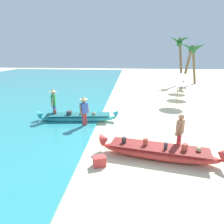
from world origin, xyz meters
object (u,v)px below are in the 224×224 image
Objects in this scene: cooler_box at (99,161)px; boat_red_foreground at (158,152)px; boat_cyan_midground at (78,117)px; person_vendor_hatted at (84,110)px; person_vendor_assistant at (54,102)px; palm_tree_leaning_seaward at (193,52)px; palm_tree_tall_inland at (191,52)px; palm_tree_mid_cluster at (180,45)px; person_tourist_customer at (180,132)px.

boat_red_foreground is at bearing -2.57° from cooler_box.
person_vendor_hatted is at bearing -55.34° from boat_cyan_midground.
person_vendor_hatted is (0.55, -0.79, 0.70)m from boat_cyan_midground.
palm_tree_leaning_seaward reaches higher than person_vendor_assistant.
palm_tree_leaning_seaward is at bearing 58.38° from person_vendor_hatted.
palm_tree_tall_inland reaches higher than boat_red_foreground.
palm_tree_leaning_seaward is 0.84× the size of palm_tree_mid_cluster.
boat_cyan_midground is 16.95m from palm_tree_tall_inland.
person_tourist_customer is (4.31, -2.46, -0.03)m from person_vendor_hatted.
palm_tree_tall_inland is (4.79, 16.72, 2.93)m from person_tourist_customer.
person_vendor_assistant is 5.80m from cooler_box.
person_vendor_assistant is 17.54m from palm_tree_tall_inland.
boat_cyan_midground is at bearing -124.37° from palm_tree_leaning_seaward.
palm_tree_tall_inland is at bearing 71.92° from boat_red_foreground.
boat_cyan_midground is 1.19m from person_vendor_hatted.
person_vendor_assistant is 0.32× the size of palm_tree_mid_cluster.
boat_red_foreground is 0.81× the size of palm_tree_mid_cluster.
palm_tree_leaning_seaward is 11.20× the size of cooler_box.
person_vendor_assistant reaches higher than boat_red_foreground.
palm_tree_leaning_seaward reaches higher than boat_cyan_midground.
boat_red_foreground is at bearing -149.70° from person_tourist_customer.
person_vendor_assistant is at bearing 172.86° from boat_cyan_midground.
cooler_box is at bearing -161.26° from boat_red_foreground.
palm_tree_tall_inland is at bearing 50.11° from person_vendor_assistant.
boat_cyan_midground is at bearing -120.41° from palm_tree_mid_cluster.
person_vendor_assistant reaches higher than person_vendor_hatted.
person_tourist_customer is 3.80× the size of cooler_box.
person_vendor_assistant is at bearing -124.81° from palm_tree_mid_cluster.
cooler_box is at bearing -113.36° from palm_tree_tall_inland.
person_vendor_hatted reaches higher than boat_cyan_midground.
person_tourist_customer is 3.27m from cooler_box.
palm_tree_tall_inland is at bearing 57.45° from person_vendor_hatted.
palm_tree_leaning_seaward is 2.09m from palm_tree_mid_cluster.
boat_red_foreground is 6.79m from person_vendor_assistant.
palm_tree_mid_cluster is (10.02, 14.42, 3.56)m from person_vendor_assistant.
boat_red_foreground is 2.54× the size of person_vendor_assistant.
person_vendor_assistant reaches higher than boat_cyan_midground.
palm_tree_mid_cluster is (8.02, 15.39, 3.67)m from person_vendor_hatted.
palm_tree_leaning_seaward is (0.76, 1.75, -0.02)m from palm_tree_tall_inland.
boat_cyan_midground is 17.48m from palm_tree_mid_cluster.
palm_tree_mid_cluster is 13.31× the size of cooler_box.
person_vendor_assistant is at bearing -128.26° from palm_tree_leaning_seaward.
palm_tree_mid_cluster reaches higher than person_vendor_hatted.
person_vendor_assistant is 17.92m from palm_tree_mid_cluster.
person_vendor_hatted is 4.97m from person_tourist_customer.
person_tourist_customer is at bearing 0.88° from cooler_box.
palm_tree_tall_inland is (5.62, 17.21, 3.58)m from boat_red_foreground.
person_vendor_assistant is at bearing 104.55° from cooler_box.
cooler_box is (-8.50, -19.68, -3.65)m from palm_tree_leaning_seaward.
person_tourist_customer is 17.64m from palm_tree_tall_inland.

